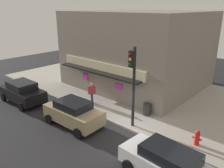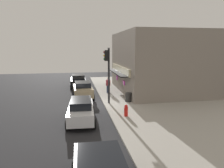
{
  "view_description": "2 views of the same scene",
  "coord_description": "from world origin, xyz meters",
  "px_view_note": "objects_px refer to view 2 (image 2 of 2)",
  "views": [
    {
      "loc": [
        8.03,
        -9.92,
        7.36
      ],
      "look_at": [
        -2.63,
        1.92,
        1.87
      ],
      "focal_mm": 36.47,
      "sensor_mm": 36.0,
      "label": 1
    },
    {
      "loc": [
        18.69,
        -2.47,
        5.17
      ],
      "look_at": [
        -1.16,
        1.07,
        1.63
      ],
      "focal_mm": 33.12,
      "sensor_mm": 36.0,
      "label": 2
    }
  ],
  "objects_px": {
    "traffic_light": "(108,68)",
    "fire_hydrant": "(126,111)",
    "pedestrian": "(108,84)",
    "parked_car_white": "(81,110)",
    "trash_can": "(128,97)",
    "parked_car_tan": "(83,90)",
    "parked_car_black": "(78,81)"
  },
  "relations": [
    {
      "from": "traffic_light",
      "to": "parked_car_tan",
      "type": "bearing_deg",
      "value": -144.47
    },
    {
      "from": "parked_car_white",
      "to": "traffic_light",
      "type": "bearing_deg",
      "value": 147.37
    },
    {
      "from": "traffic_light",
      "to": "parked_car_tan",
      "type": "distance_m",
      "value": 4.49
    },
    {
      "from": "fire_hydrant",
      "to": "parked_car_black",
      "type": "xyz_separation_m",
      "value": [
        -12.87,
        -3.3,
        0.31
      ]
    },
    {
      "from": "fire_hydrant",
      "to": "parked_car_white",
      "type": "relative_size",
      "value": 0.19
    },
    {
      "from": "trash_can",
      "to": "parked_car_tan",
      "type": "xyz_separation_m",
      "value": [
        -2.87,
        -4.16,
        0.3
      ]
    },
    {
      "from": "trash_can",
      "to": "parked_car_tan",
      "type": "relative_size",
      "value": 0.21
    },
    {
      "from": "traffic_light",
      "to": "pedestrian",
      "type": "distance_m",
      "value": 5.02
    },
    {
      "from": "parked_car_black",
      "to": "pedestrian",
      "type": "bearing_deg",
      "value": 35.67
    },
    {
      "from": "traffic_light",
      "to": "fire_hydrant",
      "type": "distance_m",
      "value": 4.86
    },
    {
      "from": "parked_car_tan",
      "to": "parked_car_black",
      "type": "relative_size",
      "value": 0.97
    },
    {
      "from": "trash_can",
      "to": "parked_car_white",
      "type": "relative_size",
      "value": 0.19
    },
    {
      "from": "parked_car_white",
      "to": "pedestrian",
      "type": "bearing_deg",
      "value": 158.58
    },
    {
      "from": "parked_car_tan",
      "to": "parked_car_white",
      "type": "relative_size",
      "value": 0.88
    },
    {
      "from": "traffic_light",
      "to": "trash_can",
      "type": "distance_m",
      "value": 3.44
    },
    {
      "from": "traffic_light",
      "to": "fire_hydrant",
      "type": "relative_size",
      "value": 5.74
    },
    {
      "from": "pedestrian",
      "to": "fire_hydrant",
      "type": "bearing_deg",
      "value": 0.18
    },
    {
      "from": "fire_hydrant",
      "to": "trash_can",
      "type": "distance_m",
      "value": 4.24
    },
    {
      "from": "fire_hydrant",
      "to": "pedestrian",
      "type": "height_order",
      "value": "pedestrian"
    },
    {
      "from": "parked_car_white",
      "to": "trash_can",
      "type": "bearing_deg",
      "value": 132.45
    },
    {
      "from": "pedestrian",
      "to": "trash_can",
      "type": "bearing_deg",
      "value": 16.36
    },
    {
      "from": "pedestrian",
      "to": "parked_car_black",
      "type": "bearing_deg",
      "value": -144.33
    },
    {
      "from": "fire_hydrant",
      "to": "trash_can",
      "type": "height_order",
      "value": "fire_hydrant"
    },
    {
      "from": "parked_car_tan",
      "to": "trash_can",
      "type": "bearing_deg",
      "value": 55.43
    },
    {
      "from": "fire_hydrant",
      "to": "parked_car_tan",
      "type": "height_order",
      "value": "parked_car_tan"
    },
    {
      "from": "traffic_light",
      "to": "pedestrian",
      "type": "bearing_deg",
      "value": 170.43
    },
    {
      "from": "pedestrian",
      "to": "parked_car_white",
      "type": "bearing_deg",
      "value": -21.42
    },
    {
      "from": "trash_can",
      "to": "parked_car_white",
      "type": "height_order",
      "value": "parked_car_white"
    },
    {
      "from": "pedestrian",
      "to": "parked_car_white",
      "type": "xyz_separation_m",
      "value": [
        8.4,
        -3.29,
        -0.26
      ]
    },
    {
      "from": "trash_can",
      "to": "parked_car_black",
      "type": "xyz_separation_m",
      "value": [
        -8.81,
        -4.52,
        0.31
      ]
    },
    {
      "from": "pedestrian",
      "to": "parked_car_white",
      "type": "height_order",
      "value": "pedestrian"
    },
    {
      "from": "pedestrian",
      "to": "parked_car_tan",
      "type": "distance_m",
      "value": 3.23
    }
  ]
}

